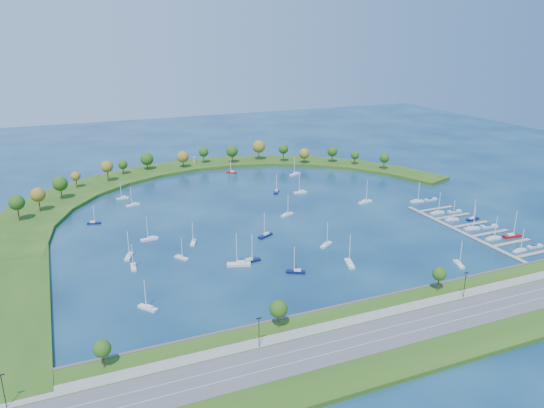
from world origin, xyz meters
name	(u,v)px	position (x,y,z in m)	size (l,w,h in m)	color
ground	(267,215)	(0.00, 0.00, 0.00)	(700.00, 700.00, 0.00)	#082245
south_shoreline	(409,327)	(0.03, -122.88, 1.00)	(420.00, 43.10, 11.60)	#274A13
breakwater	(162,198)	(-46.33, 48.72, 0.99)	(286.74, 247.64, 2.00)	#274A13
breakwater_trees	(197,161)	(-13.92, 89.49, 10.67)	(238.21, 89.32, 14.87)	#382314
harbor_tower	(194,160)	(-7.74, 121.19, 4.11)	(2.60, 2.60, 4.11)	gray
dock_system	(473,230)	(85.30, -61.00, 0.35)	(24.28, 82.00, 1.60)	gray
moored_boat_0	(181,257)	(-55.88, -37.98, 0.86)	(5.42, 6.74, 10.06)	silver
moored_boat_1	(129,256)	(-76.60, -27.78, 0.90)	(5.14, 8.36, 11.90)	silver
moored_boat_2	(193,242)	(-46.63, -23.25, 0.87)	(4.68, 7.48, 10.67)	silver
moored_boat_3	(277,191)	(20.85, 35.39, 0.92)	(6.34, 8.43, 12.37)	#0A1243
moored_boat_4	(350,263)	(8.13, -71.81, 0.95)	(5.18, 9.44, 13.38)	silver
moored_boat_5	(149,238)	(-64.74, -11.26, 0.91)	(8.41, 3.32, 12.04)	silver
moored_boat_6	(148,307)	(-77.06, -75.95, 0.89)	(6.47, 7.50, 11.45)	silver
moored_boat_7	(232,172)	(10.30, 89.96, 0.87)	(6.77, 6.04, 10.46)	maroon
moored_boat_8	(133,204)	(-64.05, 43.64, 0.88)	(7.92, 4.01, 11.22)	silver
moored_boat_9	(300,192)	(33.69, 28.57, 0.91)	(8.48, 2.95, 12.24)	silver
moored_boat_10	(459,263)	(50.48, -89.93, 0.88)	(4.43, 7.89, 11.18)	silver
moored_boat_11	(365,201)	(59.91, -2.88, 0.94)	(9.19, 4.40, 13.02)	silver
moored_boat_12	(94,222)	(-87.05, 21.85, 0.85)	(7.05, 3.70, 9.97)	#0A1243
moored_boat_13	(133,266)	(-76.52, -39.54, 0.88)	(2.82, 7.62, 10.95)	silver
moored_boat_14	(239,264)	(-35.13, -54.35, 0.99)	(10.30, 5.90, 14.61)	silver
moored_boat_15	(296,271)	(-16.06, -69.86, 0.89)	(7.91, 5.75, 11.52)	#0A1243
moored_boat_16	(326,244)	(8.96, -49.78, 0.89)	(7.73, 6.15, 11.50)	silver
moored_boat_17	(123,198)	(-67.72, 58.86, 0.87)	(7.25, 2.59, 10.45)	silver
moored_boat_18	(251,260)	(-29.37, -52.79, 0.92)	(8.68, 3.28, 12.45)	#0A1243
moored_boat_19	(287,214)	(9.43, -5.19, 0.89)	(8.07, 5.24, 11.56)	silver
moored_boat_20	(265,235)	(-12.59, -28.49, 0.91)	(8.49, 5.95, 12.29)	#0A1243
moored_boat_21	(295,174)	(48.77, 67.86, 0.94)	(9.12, 5.71, 13.01)	silver
docked_boat_0	(520,250)	(85.53, -89.49, 0.87)	(7.56, 2.84, 10.85)	silver
docked_boat_1	(535,246)	(95.99, -88.40, 0.59)	(7.97, 2.72, 1.60)	silver
docked_boat_2	(493,238)	(85.52, -73.90, 0.90)	(8.08, 2.38, 11.82)	silver
docked_boat_3	(512,235)	(96.00, -75.17, 0.95)	(9.43, 3.60, 13.52)	maroon
docked_boat_4	(472,228)	(85.52, -59.90, 0.91)	(8.39, 3.47, 11.97)	silver
docked_boat_5	(489,226)	(95.97, -60.68, 0.66)	(9.11, 3.82, 1.80)	silver
docked_boat_6	(452,219)	(85.54, -45.52, 0.87)	(7.57, 3.08, 10.81)	silver
docked_boat_7	(473,218)	(96.03, -49.19, 0.88)	(7.74, 2.89, 11.12)	#0A1243
docked_boat_8	(437,212)	(85.52, -34.21, 0.90)	(8.20, 2.50, 11.96)	silver
docked_boat_9	(454,211)	(95.98, -35.64, 0.60)	(8.14, 2.92, 1.63)	silver
docked_boat_10	(417,201)	(87.92, -13.59, 0.90)	(8.29, 3.01, 11.92)	silver
docked_boat_11	(431,199)	(97.88, -13.51, 0.59)	(7.97, 2.37, 1.62)	silver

